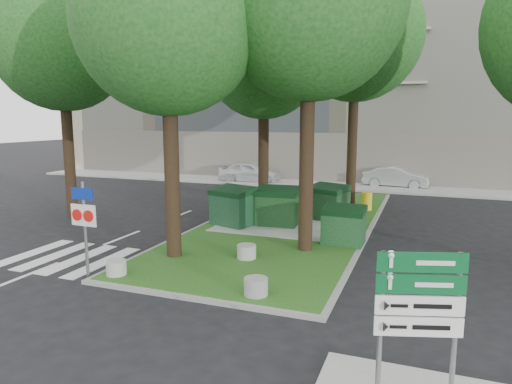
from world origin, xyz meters
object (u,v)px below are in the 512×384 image
at_px(tree_median_near_left, 171,2).
at_px(dumpster_d, 344,225).
at_px(dumpster_b, 278,206).
at_px(bollard_right, 256,286).
at_px(tree_median_mid, 266,48).
at_px(car_white, 250,172).
at_px(bollard_left, 116,268).
at_px(dumpster_c, 328,202).
at_px(bollard_mid, 247,251).
at_px(directional_sign, 419,309).
at_px(tree_median_far, 359,21).
at_px(car_silver, 396,177).
at_px(traffic_sign_pole, 84,217).
at_px(litter_bin, 367,201).
at_px(tree_street_left, 63,29).
at_px(dumpster_a, 233,206).

height_order(tree_median_near_left, dumpster_d, tree_median_near_left).
bearing_deg(dumpster_b, bollard_right, -79.91).
bearing_deg(tree_median_mid, car_white, 115.24).
xyz_separation_m(bollard_left, bollard_right, (3.92, 0.00, 0.01)).
bearing_deg(dumpster_c, bollard_mid, -78.17).
xyz_separation_m(dumpster_c, dumpster_d, (1.23, -3.41, -0.08)).
bearing_deg(directional_sign, dumpster_b, 100.18).
bearing_deg(car_white, tree_median_far, -132.68).
relative_size(tree_median_mid, car_silver, 2.60).
height_order(traffic_sign_pole, directional_sign, traffic_sign_pole).
xyz_separation_m(bollard_left, litter_bin, (5.07, 10.94, 0.21)).
distance_m(traffic_sign_pole, car_silver, 20.30).
bearing_deg(traffic_sign_pole, dumpster_d, 43.14).
xyz_separation_m(tree_median_mid, dumpster_d, (3.91, -3.46, -6.25)).
distance_m(tree_median_far, litter_bin, 7.86).
bearing_deg(dumpster_d, tree_median_mid, 140.74).
distance_m(directional_sign, car_silver, 22.39).
bearing_deg(directional_sign, litter_bin, 82.39).
bearing_deg(traffic_sign_pole, tree_median_mid, 78.56).
bearing_deg(bollard_right, tree_street_left, 151.59).
xyz_separation_m(tree_median_far, car_white, (-7.60, 6.34, -7.64)).
bearing_deg(tree_street_left, dumpster_b, 8.58).
distance_m(dumpster_a, directional_sign, 11.79).
relative_size(tree_median_near_left, litter_bin, 13.27).
bearing_deg(tree_median_far, traffic_sign_pole, -113.56).
xyz_separation_m(tree_median_mid, dumpster_b, (1.08, -1.71, -6.15)).
height_order(bollard_right, traffic_sign_pole, traffic_sign_pole).
bearing_deg(litter_bin, traffic_sign_pole, -117.73).
height_order(tree_median_far, bollard_right, tree_median_far).
height_order(tree_median_far, litter_bin, tree_median_far).
bearing_deg(dumpster_d, bollard_left, -132.51).
height_order(dumpster_b, dumpster_d, dumpster_b).
bearing_deg(dumpster_c, tree_median_far, 102.98).
bearing_deg(bollard_right, dumpster_a, 117.79).
distance_m(dumpster_a, bollard_mid, 4.29).
bearing_deg(car_white, dumpster_c, -145.82).
bearing_deg(car_silver, dumpster_b, 165.38).
distance_m(dumpster_b, bollard_left, 7.22).
distance_m(tree_median_far, dumpster_d, 9.99).
bearing_deg(bollard_mid, traffic_sign_pole, -141.99).
relative_size(traffic_sign_pole, car_silver, 0.67).
height_order(tree_median_mid, dumpster_b, tree_median_mid).
bearing_deg(bollard_mid, bollard_left, -136.77).
relative_size(bollard_right, car_silver, 0.15).
distance_m(tree_median_far, bollard_mid, 12.19).
relative_size(bollard_left, directional_sign, 0.22).
bearing_deg(car_white, tree_median_mid, -157.62).
xyz_separation_m(tree_median_near_left, directional_sign, (6.85, -5.36, -5.63)).
distance_m(tree_median_mid, litter_bin, 7.93).
bearing_deg(dumpster_b, bollard_left, -111.77).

